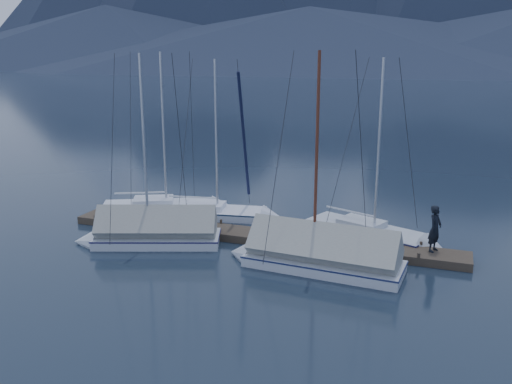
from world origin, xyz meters
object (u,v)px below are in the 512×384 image
sailboat_covered_near (310,256)px  sailboat_covered_far (146,234)px  person (435,229)px  sailboat_open_mid (226,214)px  sailboat_open_right (383,236)px  sailboat_open_left (176,208)px

sailboat_covered_near → sailboat_covered_far: 7.37m
person → sailboat_open_mid: bearing=98.4°
sailboat_open_mid → sailboat_open_right: (7.92, -0.79, 0.00)m
sailboat_open_right → sailboat_covered_near: sailboat_covered_near is taller
sailboat_open_left → person: bearing=-11.6°
sailboat_covered_near → sailboat_covered_far: bearing=179.1°
sailboat_open_right → sailboat_covered_near: size_ratio=0.96×
sailboat_open_left → sailboat_covered_far: sailboat_open_left is taller
sailboat_open_mid → sailboat_covered_near: bearing=-41.4°
sailboat_covered_far → sailboat_open_left: bearing=104.1°
sailboat_open_right → person: bearing=-37.8°
sailboat_open_right → sailboat_covered_far: sailboat_covered_far is taller
sailboat_open_mid → sailboat_covered_near: size_ratio=0.95×
person → sailboat_covered_far: bearing=123.7°
sailboat_open_left → sailboat_open_right: sailboat_open_left is taller
sailboat_covered_near → sailboat_open_mid: bearing=138.6°
sailboat_open_mid → person: size_ratio=4.55×
sailboat_open_left → person: size_ratio=4.74×
sailboat_covered_far → person: (11.81, 2.40, 0.85)m
sailboat_covered_near → person: bearing=29.5°
sailboat_open_right → person: sailboat_open_right is taller
sailboat_open_right → person: size_ratio=4.60×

